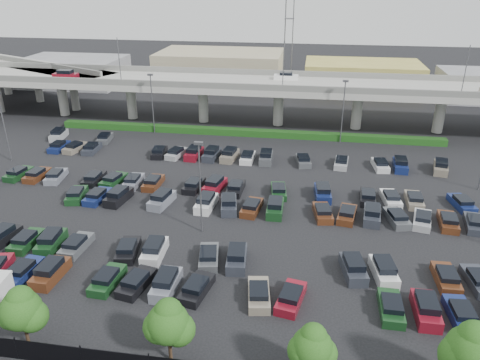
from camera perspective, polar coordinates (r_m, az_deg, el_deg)
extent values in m
plane|color=black|center=(58.25, -2.87, -2.33)|extent=(280.00, 280.00, 0.00)
cube|color=#9A9A92|center=(85.79, 1.40, 11.53)|extent=(150.00, 13.00, 1.10)
cube|color=slate|center=(79.52, 0.79, 11.30)|extent=(150.00, 0.50, 1.00)
cube|color=slate|center=(91.65, 1.94, 13.00)|extent=(150.00, 0.50, 1.00)
cylinder|color=#9A9A92|center=(98.50, -20.79, 9.30)|extent=(1.80, 1.80, 6.70)
cube|color=slate|center=(97.82, -21.06, 11.08)|extent=(2.60, 9.75, 0.50)
cylinder|color=#9A9A92|center=(92.49, -13.09, 9.36)|extent=(1.80, 1.80, 6.70)
cube|color=slate|center=(91.77, -13.28, 11.26)|extent=(2.60, 9.75, 0.50)
cylinder|color=#9A9A92|center=(88.31, -4.50, 9.22)|extent=(1.80, 1.80, 6.70)
cube|color=slate|center=(87.56, -4.57, 11.21)|extent=(2.60, 9.75, 0.50)
cylinder|color=#9A9A92|center=(86.23, 4.70, 8.85)|extent=(1.80, 1.80, 6.70)
cube|color=slate|center=(85.47, 4.78, 10.89)|extent=(2.60, 9.75, 0.50)
cylinder|color=#9A9A92|center=(86.40, 14.09, 8.24)|extent=(1.80, 1.80, 6.70)
cube|color=slate|center=(85.64, 14.30, 10.26)|extent=(2.60, 9.75, 0.50)
cylinder|color=#9A9A92|center=(88.81, 23.17, 7.44)|extent=(1.80, 1.80, 6.70)
cube|color=slate|center=(88.06, 23.51, 9.39)|extent=(2.60, 9.75, 0.50)
cube|color=maroon|center=(93.46, -20.48, 11.77)|extent=(4.40, 1.82, 1.05)
cube|color=black|center=(93.31, -20.55, 12.26)|extent=(2.60, 1.60, 0.65)
cube|color=white|center=(87.96, 5.64, 12.37)|extent=(4.40, 1.82, 0.82)
cube|color=black|center=(87.84, 5.66, 12.78)|extent=(2.30, 1.60, 0.50)
cylinder|color=#525358|center=(84.87, -14.50, 13.79)|extent=(0.14, 0.14, 8.00)
cylinder|color=#525358|center=(78.36, 5.30, 13.63)|extent=(0.14, 0.14, 8.00)
cylinder|color=#525358|center=(81.53, 25.77, 11.81)|extent=(0.14, 0.14, 8.00)
cube|color=#9A9A92|center=(114.68, -25.17, 12.52)|extent=(50.93, 30.13, 1.10)
cube|color=slate|center=(114.52, -25.26, 13.03)|extent=(47.34, 22.43, 1.00)
cylinder|color=#9A9A92|center=(121.31, -26.64, 10.88)|extent=(1.60, 1.60, 6.70)
cylinder|color=#9A9A92|center=(111.22, -23.42, 10.45)|extent=(1.60, 1.60, 6.70)
cylinder|color=#9A9A92|center=(101.54, -19.57, 9.89)|extent=(1.60, 1.60, 6.70)
cube|color=#1A4012|center=(80.88, 0.69, 5.82)|extent=(66.00, 1.60, 1.10)
cylinder|color=black|center=(39.34, -25.58, -18.02)|extent=(0.10, 0.10, 2.00)
cylinder|color=black|center=(37.05, -18.75, -19.69)|extent=(0.10, 0.10, 2.00)
cylinder|color=#332316|center=(40.14, -24.52, -16.88)|extent=(0.26, 0.26, 1.96)
sphere|color=#1F4D14|center=(38.70, -25.14, -14.16)|extent=(3.04, 3.04, 3.04)
sphere|color=#1F4D14|center=(38.73, -24.02, -14.92)|extent=(2.39, 2.39, 2.39)
sphere|color=#1F4D14|center=(39.16, -25.87, -14.44)|extent=(2.39, 2.39, 2.39)
sphere|color=#1F4D14|center=(38.26, -25.23, -13.04)|extent=(2.06, 2.06, 2.06)
cylinder|color=#332316|center=(36.15, -8.51, -19.77)|extent=(0.26, 0.26, 1.97)
sphere|color=#1F4D14|center=(34.54, -8.76, -16.88)|extent=(3.07, 3.07, 3.07)
sphere|color=#1F4D14|center=(34.79, -7.48, -17.62)|extent=(2.41, 2.41, 2.41)
sphere|color=#1F4D14|center=(34.85, -9.75, -17.22)|extent=(2.41, 2.41, 2.41)
sphere|color=#1F4D14|center=(34.05, -8.73, -15.64)|extent=(2.08, 2.08, 2.08)
sphere|color=#1F4D14|center=(33.26, 8.77, -19.51)|extent=(2.79, 2.79, 2.79)
sphere|color=#1F4D14|center=(33.70, 9.89, -20.07)|extent=(2.19, 2.19, 2.19)
sphere|color=#1F4D14|center=(33.39, 7.73, -19.92)|extent=(2.19, 2.19, 2.19)
sphere|color=#1F4D14|center=(32.81, 8.94, -18.36)|extent=(1.89, 1.89, 1.89)
sphere|color=#1F4D14|center=(34.87, 26.40, -18.25)|extent=(3.43, 3.43, 3.43)
sphere|color=#1F4D14|center=(34.85, 25.21, -18.83)|extent=(2.70, 2.70, 2.70)
sphere|color=#1F4D14|center=(34.36, 26.72, -16.89)|extent=(2.33, 2.33, 2.33)
cube|color=navy|center=(48.53, -24.90, -10.12)|extent=(2.12, 4.51, 0.82)
cube|color=black|center=(48.06, -25.15, -9.62)|extent=(1.76, 2.40, 0.50)
cube|color=#562C16|center=(47.08, -22.07, -10.52)|extent=(1.96, 4.45, 1.05)
cube|color=black|center=(46.64, -22.23, -9.69)|extent=(1.68, 2.65, 0.65)
cube|color=#163E1B|center=(44.75, -15.84, -11.67)|extent=(2.08, 4.50, 0.82)
cube|color=black|center=(44.25, -16.03, -11.15)|extent=(1.74, 2.39, 0.50)
cube|color=black|center=(43.77, -12.48, -12.17)|extent=(2.65, 4.67, 0.82)
cube|color=black|center=(43.26, -12.64, -11.64)|extent=(2.02, 2.57, 0.50)
cube|color=slate|center=(42.87, -8.97, -12.52)|extent=(1.89, 4.43, 1.05)
cube|color=black|center=(42.39, -9.04, -11.63)|extent=(1.64, 2.63, 0.65)
cube|color=black|center=(42.27, -5.31, -13.09)|extent=(2.60, 4.66, 0.82)
cube|color=black|center=(41.74, -5.41, -12.56)|extent=(2.00, 2.55, 0.50)
cube|color=gray|center=(41.45, 2.31, -13.85)|extent=(2.45, 4.62, 0.82)
cube|color=black|center=(40.91, 2.29, -13.32)|extent=(1.93, 2.51, 0.50)
cube|color=maroon|center=(41.31, 6.22, -14.14)|extent=(2.66, 4.67, 0.82)
cube|color=black|center=(40.77, 6.24, -13.62)|extent=(2.03, 2.57, 0.50)
cube|color=#163E1B|center=(41.99, 17.91, -14.65)|extent=(1.87, 4.42, 0.82)
cube|color=black|center=(41.45, 18.06, -14.13)|extent=(1.63, 2.32, 0.50)
cube|color=maroon|center=(42.50, 21.70, -14.56)|extent=(1.82, 4.40, 1.05)
cube|color=black|center=(42.02, 21.87, -13.68)|extent=(1.60, 2.60, 0.65)
cube|color=navy|center=(43.32, 25.32, -14.66)|extent=(2.10, 4.51, 0.82)
cube|color=black|center=(42.80, 25.54, -14.16)|extent=(1.75, 2.40, 0.50)
cube|color=black|center=(54.86, -27.02, -6.34)|extent=(2.40, 4.61, 1.05)
cube|color=black|center=(54.49, -27.18, -5.60)|extent=(1.94, 2.79, 0.65)
cube|color=#163E1B|center=(53.41, -24.57, -6.82)|extent=(1.86, 4.42, 0.82)
cube|color=black|center=(52.97, -24.80, -6.34)|extent=(1.62, 2.32, 0.50)
cube|color=#163E1B|center=(51.95, -22.02, -7.09)|extent=(2.28, 4.57, 1.05)
cube|color=black|center=(51.56, -22.16, -6.30)|extent=(1.87, 2.76, 0.65)
cube|color=#4C4F52|center=(50.72, -19.30, -7.58)|extent=(2.03, 4.48, 0.82)
cube|color=black|center=(50.26, -19.50, -7.08)|extent=(1.71, 2.37, 0.50)
cube|color=black|center=(48.51, -13.48, -8.34)|extent=(2.48, 4.63, 0.82)
cube|color=black|center=(48.03, -13.63, -7.83)|extent=(1.94, 2.52, 0.50)
cube|color=white|center=(47.54, -10.38, -8.60)|extent=(2.02, 4.48, 1.05)
cube|color=black|center=(47.11, -10.45, -7.76)|extent=(1.72, 2.67, 0.65)
cube|color=#4C4F52|center=(46.23, -3.81, -9.41)|extent=(2.56, 4.65, 0.82)
cube|color=black|center=(45.72, -3.89, -8.89)|extent=(1.98, 2.54, 0.50)
cube|color=#2D313B|center=(45.71, -0.40, -9.61)|extent=(2.22, 4.55, 1.05)
cube|color=black|center=(45.26, -0.41, -8.74)|extent=(1.83, 2.74, 0.65)
cube|color=#2D313B|center=(45.54, 13.63, -10.53)|extent=(2.56, 4.65, 1.05)
cube|color=black|center=(45.09, 13.73, -9.67)|extent=(2.03, 2.84, 0.65)
cube|color=white|center=(45.91, 17.10, -10.67)|extent=(2.44, 4.62, 1.05)
cube|color=black|center=(45.46, 17.23, -9.82)|extent=(1.96, 2.80, 0.65)
cube|color=#562C16|center=(47.19, 23.81, -10.94)|extent=(1.91, 4.44, 0.82)
cube|color=black|center=(46.69, 23.99, -10.44)|extent=(1.65, 2.33, 0.50)
cube|color=#2D313B|center=(48.02, 27.02, -10.95)|extent=(2.30, 4.57, 0.82)
cube|color=black|center=(47.53, 27.23, -10.46)|extent=(1.85, 2.46, 0.50)
cube|color=#163E1B|center=(61.64, -19.28, -1.77)|extent=(2.65, 4.67, 0.82)
cube|color=black|center=(61.23, -19.44, -1.32)|extent=(2.02, 2.57, 0.50)
cube|color=navy|center=(60.43, -16.97, -1.98)|extent=(2.18, 4.54, 0.82)
cube|color=black|center=(60.01, -17.12, -1.52)|extent=(1.79, 2.42, 0.50)
cube|color=black|center=(59.27, -14.58, -2.08)|extent=(2.42, 4.61, 1.05)
cube|color=black|center=(58.93, -14.66, -1.36)|extent=(1.95, 2.80, 0.65)
cube|color=slate|center=(57.39, -9.51, -2.50)|extent=(2.54, 4.64, 1.05)
cube|color=black|center=(57.03, -9.57, -1.76)|extent=(2.02, 2.83, 0.65)
cube|color=white|center=(55.99, -4.15, -2.92)|extent=(2.12, 4.52, 1.05)
cube|color=black|center=(55.62, -4.17, -2.16)|extent=(1.78, 2.70, 0.65)
cube|color=#2D313B|center=(55.48, -1.37, -3.12)|extent=(2.58, 4.66, 1.05)
cube|color=black|center=(55.11, -1.38, -2.36)|extent=(2.04, 2.85, 0.65)
cube|color=#562C16|center=(55.15, 1.45, -3.43)|extent=(2.39, 4.60, 0.82)
cube|color=black|center=(54.69, 1.43, -2.94)|extent=(1.90, 2.49, 0.50)
cube|color=#163E1B|center=(54.86, 4.30, -3.52)|extent=(1.87, 4.42, 1.05)
cube|color=black|center=(54.48, 4.33, -2.76)|extent=(1.63, 2.62, 0.65)
cube|color=#562C16|center=(54.84, 10.04, -4.00)|extent=(2.48, 4.63, 0.82)
cube|color=black|center=(54.37, 10.09, -3.51)|extent=(1.94, 2.52, 0.50)
cube|color=#562C16|center=(55.01, 12.91, -4.17)|extent=(2.58, 4.66, 0.82)
cube|color=black|center=(54.55, 12.98, -3.68)|extent=(1.99, 2.55, 0.50)
cube|color=#2D313B|center=(55.26, 15.76, -4.22)|extent=(2.29, 4.57, 1.05)
cube|color=black|center=(54.89, 15.86, -3.46)|extent=(1.87, 2.76, 0.65)
cube|color=#4C4F52|center=(55.76, 18.56, -4.47)|extent=(2.77, 4.70, 0.82)
cube|color=black|center=(55.30, 18.67, -3.99)|extent=(2.08, 2.60, 0.50)
cube|color=#B0B1B5|center=(56.33, 21.31, -4.60)|extent=(2.72, 4.69, 0.82)
cube|color=black|center=(55.88, 21.44, -4.13)|extent=(2.06, 2.59, 0.50)
cube|color=#562C16|center=(57.03, 24.01, -4.72)|extent=(2.19, 4.54, 0.82)
cube|color=black|center=(56.58, 24.16, -4.26)|extent=(1.79, 2.43, 0.50)
cube|color=#2D313B|center=(57.85, 26.63, -4.83)|extent=(2.42, 4.61, 0.82)
cube|color=black|center=(57.41, 26.80, -4.37)|extent=(1.91, 2.50, 0.50)
cube|color=#163E1B|center=(71.07, -25.36, 0.65)|extent=(2.28, 4.57, 0.82)
cube|color=black|center=(70.70, -25.53, 1.05)|extent=(1.84, 2.46, 0.50)
cube|color=#562C16|center=(69.59, -23.47, 0.52)|extent=(2.06, 4.49, 0.82)
cube|color=black|center=(69.21, -23.64, 0.93)|extent=(1.72, 2.38, 0.50)
cube|color=slate|center=(68.19, -21.51, 0.38)|extent=(2.41, 4.61, 0.82)
cube|color=black|center=(67.80, -21.67, 0.80)|extent=(1.91, 2.50, 0.50)
cube|color=black|center=(65.65, -17.34, 0.09)|extent=(1.86, 4.42, 0.82)
cube|color=black|center=(65.24, -17.48, 0.53)|extent=(1.62, 2.31, 0.50)
cube|color=#163E1B|center=(64.51, -15.14, -0.06)|extent=(2.61, 4.66, 0.82)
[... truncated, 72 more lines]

